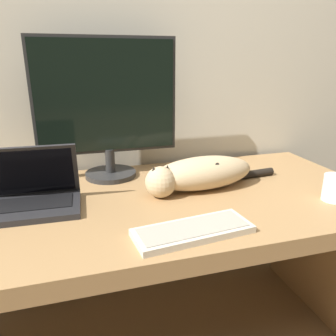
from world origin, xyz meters
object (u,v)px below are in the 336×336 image
at_px(cat, 199,173).
at_px(coffee_mug, 335,188).
at_px(monitor, 107,107).
at_px(laptop, 34,196).
at_px(external_keyboard, 193,231).

relative_size(cat, coffee_mug, 6.21).
distance_m(monitor, laptop, 0.45).
bearing_deg(coffee_mug, laptop, 167.38).
distance_m(external_keyboard, cat, 0.35).
relative_size(monitor, coffee_mug, 6.10).
distance_m(laptop, cat, 0.59).
xyz_separation_m(monitor, external_keyboard, (0.17, -0.56, -0.29)).
relative_size(monitor, laptop, 1.88).
xyz_separation_m(laptop, external_keyboard, (0.45, -0.31, -0.03)).
height_order(laptop, external_keyboard, laptop).
distance_m(laptop, coffee_mug, 1.04).
bearing_deg(cat, laptop, 175.62).
relative_size(laptop, coffee_mug, 3.24).
bearing_deg(monitor, coffee_mug, -33.16).
bearing_deg(laptop, cat, 2.60).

